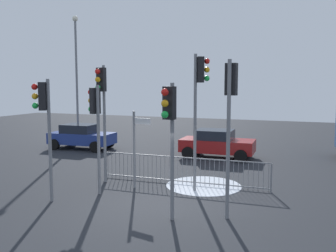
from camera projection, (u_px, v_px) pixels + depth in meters
ground_plane at (155, 205)px, 11.97m from camera, size 60.00×60.00×0.00m
traffic_light_rear_right at (170, 121)px, 10.26m from camera, size 0.35×0.57×3.89m
traffic_light_foreground_left at (96, 114)px, 13.03m from camera, size 0.54×0.39×3.83m
traffic_light_rear_left at (199, 92)px, 13.23m from camera, size 0.51×0.42×4.91m
traffic_light_mid_right at (44, 112)px, 12.05m from camera, size 0.53×0.40×4.02m
traffic_light_foreground_right at (231, 103)px, 10.56m from camera, size 0.34×0.57×4.54m
traffic_light_mid_left at (102, 97)px, 14.31m from camera, size 0.32×0.57×4.57m
direction_sign_post at (136, 145)px, 13.77m from camera, size 0.78×0.22×2.87m
pedestrian_guard_railing at (182, 170)px, 14.44m from camera, size 6.69×0.26×1.07m
car_red_mid at (217, 143)px, 19.66m from camera, size 3.84×2.01×1.47m
car_blue_far at (81, 136)px, 22.34m from camera, size 3.88×2.09×1.47m
street_lamp at (76, 68)px, 24.00m from camera, size 0.36×0.36×8.14m
snow_patch_kerb at (204, 186)px, 14.27m from camera, size 2.86×2.86×0.01m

